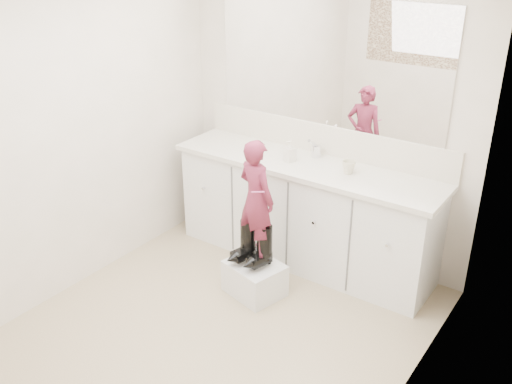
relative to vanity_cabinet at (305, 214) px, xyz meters
The scene contains 16 objects.
floor 1.30m from the vanity_cabinet, 90.00° to the right, with size 3.00×3.00×0.00m, color #90765E.
wall_back 0.82m from the vanity_cabinet, 90.00° to the left, with size 2.60×2.60×0.00m, color beige.
wall_left 1.95m from the vanity_cabinet, 136.70° to the right, with size 3.00×3.00×0.00m, color beige.
wall_right 1.95m from the vanity_cabinet, 43.30° to the right, with size 3.00×3.00×0.00m, color beige.
vanity_cabinet is the anchor object (origin of this frame).
countertop 0.45m from the vanity_cabinet, 90.00° to the right, with size 2.28×0.58×0.04m, color beige.
backsplash 0.64m from the vanity_cabinet, 90.00° to the left, with size 2.28×0.03×0.25m, color beige.
mirror 1.24m from the vanity_cabinet, 90.00° to the left, with size 2.00×0.02×1.00m, color white.
faucet 0.54m from the vanity_cabinet, 90.00° to the left, with size 0.08×0.08×0.10m, color silver.
cup 0.64m from the vanity_cabinet, ahead, with size 0.11×0.11×0.10m, color beige.
soap_bottle 0.57m from the vanity_cabinet, 159.37° to the right, with size 0.08×0.08×0.17m, color silver.
step_stool 0.73m from the vanity_cabinet, 93.75° to the right, with size 0.41×0.34×0.26m, color silver.
boot_left 0.66m from the vanity_cabinet, 100.40° to the right, with size 0.13×0.23×0.34m, color black, non-canonical shape.
boot_right 0.65m from the vanity_cabinet, 87.23° to the right, with size 0.13×0.23×0.34m, color black, non-canonical shape.
toddler 0.76m from the vanity_cabinet, 93.87° to the right, with size 0.33×0.22×0.90m, color #A83355.
toothbrush 0.88m from the vanity_cabinet, 87.93° to the right, with size 0.01×0.01×0.14m, color #D15196.
Camera 1 is at (2.10, -2.49, 2.60)m, focal length 40.00 mm.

